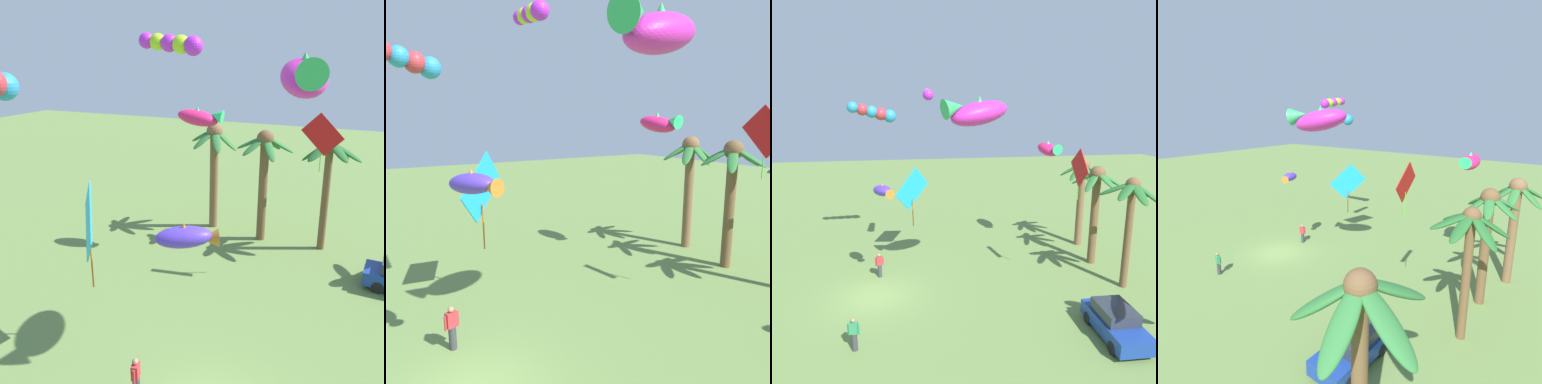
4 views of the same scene
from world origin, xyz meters
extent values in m
plane|color=olive|center=(0.00, 0.00, 0.00)|extent=(120.00, 120.00, 0.00)
cylinder|color=brown|center=(9.33, 14.09, 3.21)|extent=(0.50, 0.50, 6.41)
ellipsoid|color=#2D7033|center=(10.35, 14.25, 5.83)|extent=(2.30, 1.03, 1.66)
ellipsoid|color=#2D7033|center=(9.69, 15.10, 5.90)|extent=(1.43, 2.40, 1.53)
ellipsoid|color=#2D7033|center=(8.34, 14.61, 5.98)|extent=(2.42, 1.71, 1.38)
ellipsoid|color=#2D7033|center=(8.42, 13.39, 6.05)|extent=(2.33, 2.04, 1.25)
ellipsoid|color=#2D7033|center=(9.76, 13.16, 5.82)|extent=(1.56, 2.30, 1.68)
sphere|color=brown|center=(9.33, 14.09, 6.41)|extent=(0.95, 0.95, 0.95)
cylinder|color=brown|center=(-2.27, 14.67, 3.19)|extent=(0.54, 0.54, 6.39)
ellipsoid|color=#2D7033|center=(-1.45, 14.83, 6.07)|extent=(1.85, 0.86, 1.11)
ellipsoid|color=#2D7033|center=(-2.01, 15.43, 6.01)|extent=(1.07, 1.80, 1.21)
ellipsoid|color=#2D7033|center=(-2.77, 15.34, 6.07)|extent=(1.49, 1.74, 1.11)
ellipsoid|color=#2D7033|center=(-3.12, 14.64, 6.10)|extent=(1.82, 0.61, 1.05)
ellipsoid|color=#2D7033|center=(-2.74, 14.00, 6.04)|extent=(1.43, 1.74, 1.16)
ellipsoid|color=#2D7033|center=(-1.86, 14.06, 5.92)|extent=(1.34, 1.64, 1.37)
sphere|color=brown|center=(-2.27, 14.67, 6.39)|extent=(1.02, 1.02, 1.02)
cylinder|color=brown|center=(1.40, 14.76, 3.18)|extent=(0.43, 0.43, 6.37)
ellipsoid|color=#236028|center=(2.28, 14.61, 6.01)|extent=(1.96, 0.88, 1.14)
ellipsoid|color=#236028|center=(1.86, 15.43, 5.88)|extent=(1.47, 1.77, 1.38)
ellipsoid|color=#236028|center=(1.06, 15.54, 5.94)|extent=(1.25, 1.91, 1.27)
ellipsoid|color=#236028|center=(0.63, 14.90, 5.84)|extent=(1.78, 0.86, 1.46)
ellipsoid|color=#236028|center=(0.95, 13.97, 6.04)|extent=(1.44, 1.95, 1.09)
ellipsoid|color=#236028|center=(1.94, 14.00, 6.10)|extent=(1.60, 1.92, 0.97)
sphere|color=brown|center=(1.40, 14.76, 6.37)|extent=(0.82, 0.82, 0.82)
cylinder|color=brown|center=(-5.77, 15.46, 3.22)|extent=(0.55, 0.55, 6.45)
ellipsoid|color=#2D7033|center=(-5.00, 15.41, 5.96)|extent=(1.71, 0.67, 1.43)
ellipsoid|color=#2D7033|center=(-5.47, 16.18, 5.98)|extent=(1.16, 1.78, 1.40)
ellipsoid|color=#2D7033|center=(-6.31, 16.13, 6.10)|extent=(1.58, 1.77, 1.17)
ellipsoid|color=#2D7033|center=(-6.61, 15.61, 6.11)|extent=(1.90, 0.87, 1.16)
ellipsoid|color=#2D7033|center=(-6.18, 14.75, 6.05)|extent=(1.36, 1.82, 1.27)
ellipsoid|color=#2D7033|center=(-5.38, 14.79, 5.98)|extent=(1.32, 1.75, 1.40)
sphere|color=brown|center=(-5.77, 15.46, 6.45)|extent=(1.04, 1.04, 1.04)
cube|color=navy|center=(5.92, 11.37, 0.60)|extent=(3.99, 1.93, 0.70)
cube|color=#282D38|center=(5.77, 11.38, 1.23)|extent=(2.11, 1.61, 0.56)
cylinder|color=black|center=(7.17, 12.08, 0.30)|extent=(0.61, 0.22, 0.60)
cylinder|color=black|center=(7.08, 10.52, 0.30)|extent=(0.61, 0.22, 0.60)
cylinder|color=black|center=(4.76, 12.22, 0.30)|extent=(0.61, 0.22, 0.60)
cylinder|color=black|center=(4.67, 10.66, 0.30)|extent=(0.61, 0.22, 0.60)
cylinder|color=#38383D|center=(-2.59, 0.11, 0.42)|extent=(0.26, 0.26, 0.84)
cube|color=#B72D33|center=(-2.59, 0.11, 1.11)|extent=(0.32, 0.43, 0.54)
sphere|color=#A37556|center=(-2.59, 0.11, 1.48)|extent=(0.21, 0.21, 0.21)
cylinder|color=#B72D33|center=(-2.52, -0.12, 1.06)|extent=(0.09, 0.09, 0.52)
cylinder|color=#B72D33|center=(-2.65, 0.33, 1.06)|extent=(0.09, 0.09, 0.52)
cylinder|color=#38383D|center=(4.76, -0.69, 0.42)|extent=(0.26, 0.26, 0.84)
cube|color=#338956|center=(4.76, -0.69, 1.11)|extent=(0.29, 0.41, 0.54)
sphere|color=#A37556|center=(4.76, -0.69, 1.48)|extent=(0.21, 0.21, 0.21)
cylinder|color=#338956|center=(4.80, -0.46, 1.06)|extent=(0.09, 0.09, 0.52)
cylinder|color=#338956|center=(4.72, -0.91, 1.06)|extent=(0.09, 0.09, 0.52)
cube|color=#1DADED|center=(-5.89, 2.45, 5.03)|extent=(2.04, 2.42, 3.09)
cylinder|color=#D25914|center=(-5.89, 2.45, 3.26)|extent=(0.07, 0.07, 2.03)
ellipsoid|color=#DD28B2|center=(1.21, 5.74, 10.37)|extent=(2.51, 3.71, 1.77)
cone|color=#32B35C|center=(1.62, 4.35, 10.65)|extent=(1.33, 1.45, 1.20)
cone|color=#32B35C|center=(1.21, 5.74, 10.89)|extent=(0.80, 0.80, 0.66)
sphere|color=#288CC3|center=(-7.82, 1.06, 10.10)|extent=(0.95, 0.95, 0.95)
sphere|color=#C8323C|center=(-7.66, 0.43, 10.25)|extent=(0.91, 0.91, 0.91)
sphere|color=#288CC3|center=(-7.51, -0.20, 10.41)|extent=(0.87, 0.87, 0.87)
sphere|color=#C8323C|center=(-7.35, -0.82, 10.56)|extent=(0.84, 0.84, 0.84)
sphere|color=#288CC3|center=(-7.20, -1.45, 10.71)|extent=(0.80, 0.80, 0.80)
ellipsoid|color=#EE216A|center=(-5.68, 12.51, 7.69)|extent=(2.57, 1.39, 1.22)
cone|color=#32E27D|center=(-4.61, 12.59, 7.85)|extent=(0.92, 0.82, 0.86)
cone|color=#32E27D|center=(-5.68, 12.51, 8.08)|extent=(0.51, 0.51, 0.49)
sphere|color=#C527ED|center=(-1.95, 3.40, 11.39)|extent=(0.63, 0.63, 0.63)
sphere|color=#A6E022|center=(-2.39, 3.42, 11.43)|extent=(0.61, 0.61, 0.61)
sphere|color=#C527ED|center=(-2.83, 3.45, 11.48)|extent=(0.58, 0.58, 0.58)
sphere|color=#A6E022|center=(-3.27, 3.47, 11.52)|extent=(0.56, 0.56, 0.56)
sphere|color=#C527ED|center=(-3.71, 3.49, 11.57)|extent=(0.53, 0.53, 0.53)
cube|color=red|center=(1.33, 11.41, 7.45)|extent=(2.07, 0.22, 2.07)
cylinder|color=#52CB29|center=(1.33, 11.41, 6.26)|extent=(0.04, 0.04, 1.35)
ellipsoid|color=#5435CE|center=(-1.02, 0.59, 6.04)|extent=(1.94, 1.52, 0.73)
cone|color=#C37223|center=(-0.33, 0.92, 5.99)|extent=(0.75, 0.74, 0.58)
cone|color=#C37223|center=(-1.02, 0.59, 6.32)|extent=(0.45, 0.45, 0.35)
camera|label=1|loc=(3.88, -9.87, 11.16)|focal=40.22mm
camera|label=2|loc=(9.68, -2.54, 7.81)|focal=34.80mm
camera|label=3|loc=(19.79, 1.57, 10.53)|focal=34.08mm
camera|label=4|loc=(15.77, 18.44, 10.98)|focal=30.25mm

